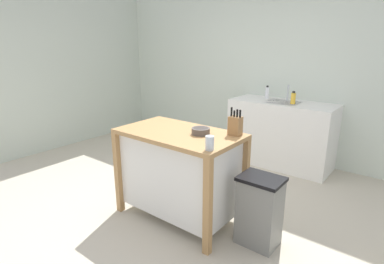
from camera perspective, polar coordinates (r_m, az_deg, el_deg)
name	(u,v)px	position (r m, az deg, el deg)	size (l,w,h in m)	color
ground_plane	(171,210)	(3.37, -3.92, -14.16)	(6.73, 6.73, 0.00)	#BCB29E
wall_back	(270,70)	(4.85, 14.33, 11.08)	(5.73, 0.10, 2.60)	silver
wall_left	(76,67)	(5.68, -20.63, 11.28)	(0.10, 2.87, 2.60)	beige
kitchen_island	(179,170)	(3.04, -2.34, -7.06)	(1.18, 0.68, 0.89)	#AD7F4C
knife_block	(235,125)	(2.81, 8.01, 1.26)	(0.11, 0.09, 0.25)	#9E7042
bowl_ceramic_wide	(201,131)	(2.82, 1.62, 0.21)	(0.17, 0.17, 0.06)	#564C47
drinking_cup	(210,143)	(2.41, 3.28, -2.06)	(0.07, 0.07, 0.11)	silver
trash_bin	(259,211)	(2.79, 12.35, -14.06)	(0.36, 0.28, 0.63)	slate
sink_counter	(281,133)	(4.54, 16.09, -0.25)	(1.41, 0.60, 0.91)	white
sink_faucet	(288,93)	(4.55, 17.33, 6.98)	(0.02, 0.02, 0.22)	#B7BCC1
bottle_dish_soap	(293,98)	(4.32, 18.23, 5.99)	(0.06, 0.06, 0.17)	yellow
bottle_spray_cleaner	(267,92)	(4.64, 13.73, 7.12)	(0.05, 0.05, 0.19)	white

